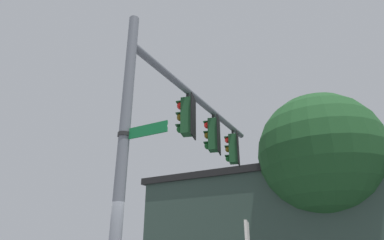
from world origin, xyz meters
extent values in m
cylinder|color=slate|center=(0.00, 0.00, 3.32)|extent=(0.22, 0.22, 6.64)
cylinder|color=slate|center=(3.25, -0.93, 5.91)|extent=(6.56, 2.05, 0.20)
cylinder|color=black|center=(2.39, -0.69, 5.73)|extent=(0.08, 0.08, 0.18)
cube|color=#194723|center=(2.39, -0.69, 5.11)|extent=(0.36, 0.30, 1.05)
sphere|color=red|center=(2.39, -0.50, 5.46)|extent=(0.22, 0.22, 0.22)
cube|color=#194723|center=(2.39, -0.48, 5.56)|extent=(0.24, 0.20, 0.03)
sphere|color=brown|center=(2.39, -0.50, 5.11)|extent=(0.22, 0.22, 0.22)
cube|color=#194723|center=(2.39, -0.48, 5.21)|extent=(0.24, 0.20, 0.03)
sphere|color=#0F4C19|center=(2.39, -0.50, 4.76)|extent=(0.22, 0.22, 0.22)
cube|color=#194723|center=(2.39, -0.48, 4.86)|extent=(0.24, 0.20, 0.03)
cube|color=black|center=(2.39, -0.86, 5.11)|extent=(0.54, 0.03, 1.22)
cylinder|color=black|center=(4.01, -1.15, 5.73)|extent=(0.08, 0.08, 0.18)
cube|color=#194723|center=(4.01, -1.15, 5.11)|extent=(0.36, 0.30, 1.05)
sphere|color=red|center=(4.01, -0.96, 5.46)|extent=(0.22, 0.22, 0.22)
cube|color=#194723|center=(4.01, -0.94, 5.56)|extent=(0.24, 0.20, 0.03)
sphere|color=brown|center=(4.01, -0.96, 5.11)|extent=(0.22, 0.22, 0.22)
cube|color=#194723|center=(4.01, -0.94, 5.21)|extent=(0.24, 0.20, 0.03)
sphere|color=#0F4C19|center=(4.01, -0.96, 4.76)|extent=(0.22, 0.22, 0.22)
cube|color=#194723|center=(4.01, -0.94, 4.86)|extent=(0.24, 0.20, 0.03)
cube|color=black|center=(4.01, -1.32, 5.11)|extent=(0.54, 0.03, 1.22)
cylinder|color=black|center=(5.62, -1.61, 5.73)|extent=(0.08, 0.08, 0.18)
cube|color=#194723|center=(5.62, -1.61, 5.11)|extent=(0.36, 0.30, 1.05)
sphere|color=red|center=(5.62, -1.42, 5.46)|extent=(0.22, 0.22, 0.22)
cube|color=#194723|center=(5.62, -1.40, 5.56)|extent=(0.24, 0.20, 0.03)
sphere|color=brown|center=(5.62, -1.42, 5.11)|extent=(0.22, 0.22, 0.22)
cube|color=#194723|center=(5.62, -1.40, 5.21)|extent=(0.24, 0.20, 0.03)
sphere|color=#0F4C19|center=(5.62, -1.42, 4.76)|extent=(0.22, 0.22, 0.22)
cube|color=#194723|center=(5.62, -1.40, 4.86)|extent=(0.24, 0.20, 0.03)
cube|color=black|center=(5.62, -1.78, 5.11)|extent=(0.54, 0.03, 1.22)
cube|color=#147238|center=(-0.16, -0.55, 3.79)|extent=(0.27, 0.85, 0.22)
cube|color=white|center=(-0.16, -0.55, 3.79)|extent=(0.25, 0.84, 0.04)
cylinder|color=#262626|center=(0.00, 0.00, 3.79)|extent=(0.26, 0.26, 0.08)
cube|color=#33473D|center=(10.50, -3.11, 2.36)|extent=(8.92, 12.24, 4.71)
cube|color=black|center=(13.69, -4.05, 2.59)|extent=(3.76, 9.75, 0.30)
cube|color=black|center=(10.50, -3.11, 4.86)|extent=(9.28, 12.73, 0.30)
sphere|color=#1E4C23|center=(7.54, -4.86, 5.26)|extent=(4.88, 4.88, 4.88)
camera|label=1|loc=(-5.46, -2.61, 1.65)|focal=29.95mm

